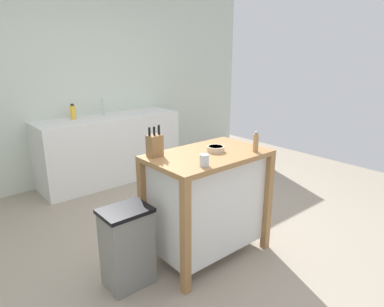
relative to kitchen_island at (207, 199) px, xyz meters
The scene contains 11 objects.
ground_plane 0.53m from the kitchen_island, 115.78° to the left, with size 6.87×6.87×0.00m, color gray.
wall_back 2.66m from the kitchen_island, 90.92° to the left, with size 5.87×0.10×2.60m, color silver.
kitchen_island is the anchor object (origin of this frame).
knife_block 0.66m from the kitchen_island, 150.92° to the left, with size 0.11×0.09×0.25m.
bowl_ceramic_wide 0.44m from the kitchen_island, ahead, with size 0.15×0.15×0.05m.
drinking_cup 0.56m from the kitchen_island, 137.39° to the right, with size 0.07×0.07×0.09m.
pepper_grinder 0.63m from the kitchen_island, 34.30° to the right, with size 0.04×0.04×0.17m.
trash_bin 0.77m from the kitchen_island, behind, with size 0.36×0.28×0.63m.
sink_counter 2.20m from the kitchen_island, 84.26° to the left, with size 1.90×0.60×0.89m.
sink_faucet 2.39m from the kitchen_island, 84.60° to the left, with size 0.02×0.02×0.22m.
bottle_spray_cleaner 2.36m from the kitchen_island, 95.06° to the left, with size 0.07×0.07×0.20m.
Camera 1 is at (-1.76, -2.01, 1.73)m, focal length 31.67 mm.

